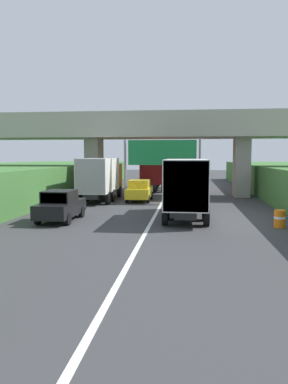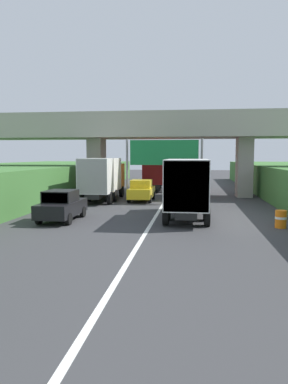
{
  "view_description": "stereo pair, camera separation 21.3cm",
  "coord_description": "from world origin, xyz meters",
  "px_view_note": "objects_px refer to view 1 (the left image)",
  "views": [
    {
      "loc": [
        1.95,
        4.5,
        3.63
      ],
      "look_at": [
        0.0,
        20.91,
        2.0
      ],
      "focal_mm": 34.4,
      "sensor_mm": 36.0,
      "label": 1
    },
    {
      "loc": [
        2.16,
        4.53,
        3.63
      ],
      "look_at": [
        0.0,
        20.91,
        2.0
      ],
      "focal_mm": 34.4,
      "sensor_mm": 36.0,
      "label": 2
    }
  ],
  "objects_px": {
    "truck_orange": "(101,177)",
    "car_black": "(60,206)",
    "truck_red": "(154,172)",
    "construction_barrel_4": "(280,219)",
    "overhead_highway_sign": "(162,156)",
    "car_yellow": "(140,190)",
    "truck_white": "(186,185)"
  },
  "relations": [
    {
      "from": "car_yellow",
      "to": "construction_barrel_4",
      "type": "distance_m",
      "value": 13.18
    },
    {
      "from": "construction_barrel_4",
      "to": "truck_orange",
      "type": "bearing_deg",
      "value": 139.34
    },
    {
      "from": "car_yellow",
      "to": "construction_barrel_4",
      "type": "bearing_deg",
      "value": -49.93
    },
    {
      "from": "truck_red",
      "to": "construction_barrel_4",
      "type": "distance_m",
      "value": 21.29
    },
    {
      "from": "overhead_highway_sign",
      "to": "car_yellow",
      "type": "relative_size",
      "value": 1.43
    },
    {
      "from": "car_yellow",
      "to": "construction_barrel_4",
      "type": "relative_size",
      "value": 4.56
    },
    {
      "from": "overhead_highway_sign",
      "to": "car_yellow",
      "type": "distance_m",
      "value": 3.5
    },
    {
      "from": "overhead_highway_sign",
      "to": "truck_white",
      "type": "bearing_deg",
      "value": -74.45
    },
    {
      "from": "overhead_highway_sign",
      "to": "truck_red",
      "type": "relative_size",
      "value": 0.81
    },
    {
      "from": "truck_red",
      "to": "car_yellow",
      "type": "xyz_separation_m",
      "value": [
        -0.35,
        -9.53,
        -1.08
      ]
    },
    {
      "from": "construction_barrel_4",
      "to": "overhead_highway_sign",
      "type": "bearing_deg",
      "value": 126.37
    },
    {
      "from": "car_black",
      "to": "construction_barrel_4",
      "type": "xyz_separation_m",
      "value": [
        11.7,
        -0.6,
        -0.4
      ]
    },
    {
      "from": "truck_white",
      "to": "truck_orange",
      "type": "height_order",
      "value": "same"
    },
    {
      "from": "car_black",
      "to": "truck_white",
      "type": "bearing_deg",
      "value": 13.39
    },
    {
      "from": "truck_red",
      "to": "overhead_highway_sign",
      "type": "bearing_deg",
      "value": -81.83
    },
    {
      "from": "car_black",
      "to": "car_yellow",
      "type": "height_order",
      "value": "same"
    },
    {
      "from": "truck_orange",
      "to": "car_black",
      "type": "bearing_deg",
      "value": -90.5
    },
    {
      "from": "truck_white",
      "to": "car_yellow",
      "type": "distance_m",
      "value": 8.75
    },
    {
      "from": "overhead_highway_sign",
      "to": "car_black",
      "type": "relative_size",
      "value": 1.43
    },
    {
      "from": "truck_orange",
      "to": "car_black",
      "type": "xyz_separation_m",
      "value": [
        -0.08,
        -9.38,
        -1.08
      ]
    },
    {
      "from": "truck_red",
      "to": "construction_barrel_4",
      "type": "xyz_separation_m",
      "value": [
        8.14,
        -19.62,
        -1.47
      ]
    },
    {
      "from": "car_yellow",
      "to": "truck_white",
      "type": "bearing_deg",
      "value": -64.45
    },
    {
      "from": "truck_white",
      "to": "truck_orange",
      "type": "xyz_separation_m",
      "value": [
        -6.88,
        7.72,
        0.0
      ]
    },
    {
      "from": "truck_red",
      "to": "car_black",
      "type": "xyz_separation_m",
      "value": [
        -3.56,
        -19.02,
        -1.08
      ]
    },
    {
      "from": "overhead_highway_sign",
      "to": "car_yellow",
      "type": "xyz_separation_m",
      "value": [
        -1.87,
        1.11,
        -2.74
      ]
    },
    {
      "from": "car_black",
      "to": "construction_barrel_4",
      "type": "relative_size",
      "value": 4.56
    },
    {
      "from": "truck_red",
      "to": "car_yellow",
      "type": "relative_size",
      "value": 1.78
    },
    {
      "from": "truck_white",
      "to": "car_yellow",
      "type": "bearing_deg",
      "value": 115.55
    },
    {
      "from": "car_black",
      "to": "truck_red",
      "type": "bearing_deg",
      "value": 79.39
    },
    {
      "from": "truck_red",
      "to": "car_yellow",
      "type": "bearing_deg",
      "value": -92.08
    },
    {
      "from": "truck_white",
      "to": "truck_red",
      "type": "height_order",
      "value": "same"
    },
    {
      "from": "truck_orange",
      "to": "car_yellow",
      "type": "relative_size",
      "value": 1.78
    }
  ]
}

